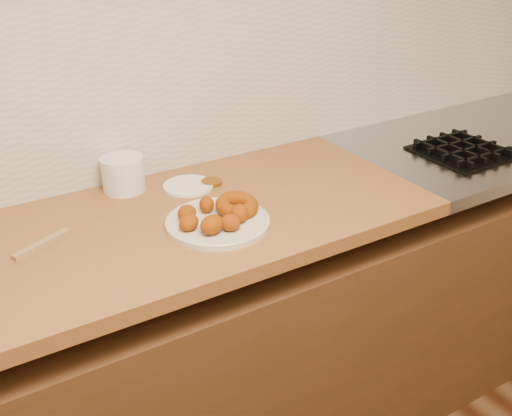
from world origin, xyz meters
The scene contains 11 objects.
wall_back centered at (0.00, 2.00, 1.35)m, with size 4.00×0.02×2.70m, color tan.
base_cabinet centered at (0.00, 1.69, 0.39)m, with size 3.60×0.60×0.77m, color #543019.
stovetop centered at (1.15, 1.69, 0.88)m, with size 1.30×0.62×0.04m, color #9EA0A5.
backsplash centered at (0.00, 1.99, 1.20)m, with size 3.60×0.02×0.60m, color beige.
donut_plate centered at (-0.10, 1.60, 0.91)m, with size 0.26×0.26×0.01m, color beige.
ring_donut centered at (-0.04, 1.61, 0.93)m, with size 0.11×0.11×0.04m, color #823403.
fried_dough_chunks centered at (-0.12, 1.58, 0.94)m, with size 0.20×0.18×0.05m.
plastic_tub centered at (-0.22, 1.92, 0.95)m, with size 0.12×0.12×0.10m, color silver.
tub_lid centered at (-0.06, 1.84, 0.90)m, with size 0.14×0.14×0.01m, color white.
brass_jar_lid centered at (0.00, 1.82, 0.91)m, with size 0.06×0.06×0.01m, color #9E641A.
wooden_utensil centered at (-0.50, 1.72, 0.91)m, with size 0.16×0.02×0.01m, color #9A7248.
Camera 1 is at (-0.70, 0.43, 1.62)m, focal length 42.00 mm.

